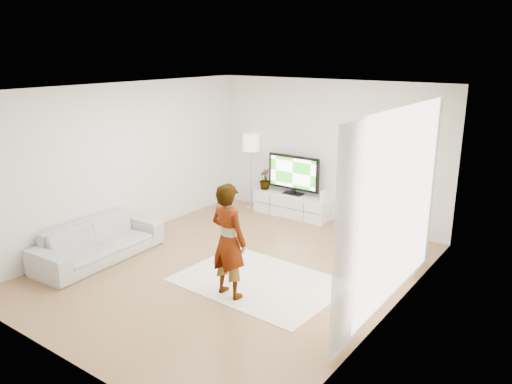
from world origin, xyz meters
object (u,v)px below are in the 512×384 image
Objects in this scene: television at (294,173)px; media_console at (292,205)px; floor_lamp at (251,146)px; sofa at (99,241)px; player at (229,241)px; rug at (259,282)px.

media_console is at bearing -90.00° from television.
floor_lamp reaches higher than television.
media_console is 4.02m from sofa.
player is 2.59m from sofa.
floor_lamp is (0.37, 3.71, 1.06)m from sofa.
rug is 1.45× the size of floor_lamp.
sofa is 1.34× the size of floor_lamp.
rug is at bearing -67.06° from media_console.
television is 0.50× the size of rug.
player reaches higher than sofa.
media_console reaches higher than rug.
media_console is 1.01× the size of floor_lamp.
television is at bearing 112.75° from rug.
sofa is at bearing 12.14° from player.
player is at bearing -99.18° from rug.
television reaches higher than rug.
player reaches higher than rug.
sofa is 3.87m from floor_lamp.
sofa reaches higher than media_console.
player is at bearing -72.09° from television.
player is 4.10m from floor_lamp.
television is 0.54× the size of sofa.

